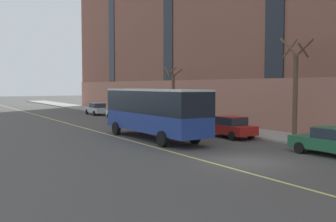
{
  "coord_description": "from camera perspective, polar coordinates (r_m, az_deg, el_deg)",
  "views": [
    {
      "loc": [
        -13.48,
        -14.63,
        3.82
      ],
      "look_at": [
        2.63,
        11.78,
        1.8
      ],
      "focal_mm": 42.0,
      "sensor_mm": 36.0,
      "label": 1
    }
  ],
  "objects": [
    {
      "name": "parked_car_white_2",
      "position": [
        44.87,
        -6.82,
        -0.17
      ],
      "size": [
        2.04,
        4.41,
        1.56
      ],
      "color": "silver",
      "rests_on": "ground"
    },
    {
      "name": "parked_car_green_5",
      "position": [
        23.11,
        22.71,
        -4.11
      ],
      "size": [
        2.01,
        4.49,
        1.56
      ],
      "color": "#23603D",
      "rests_on": "ground"
    },
    {
      "name": "lane_centerline",
      "position": [
        21.57,
        2.44,
        -6.46
      ],
      "size": [
        0.16,
        140.0,
        0.01
      ],
      "primitive_type": "cube",
      "color": "#E0D66B",
      "rests_on": "ground"
    },
    {
      "name": "parked_car_red_0",
      "position": [
        36.29,
        -0.42,
        -1.07
      ],
      "size": [
        2.02,
        4.58,
        1.56
      ],
      "color": "#B21E19",
      "rests_on": "ground"
    },
    {
      "name": "sidewalk",
      "position": [
        28.44,
        19.78,
        -4.05
      ],
      "size": [
        4.19,
        160.0,
        0.15
      ],
      "primitive_type": "cube",
      "color": "#9E9B93",
      "rests_on": "ground"
    },
    {
      "name": "parked_car_red_4",
      "position": [
        29.08,
        8.96,
        -2.31
      ],
      "size": [
        1.95,
        4.26,
        1.56
      ],
      "color": "#B21E19",
      "rests_on": "ground"
    },
    {
      "name": "street_tree_mid_block",
      "position": [
        28.73,
        17.99,
        3.35
      ],
      "size": [
        1.71,
        1.66,
        6.97
      ],
      "color": "brown",
      "rests_on": "sidewalk"
    },
    {
      "name": "parked_car_silver_6",
      "position": [
        51.83,
        -10.27,
        0.32
      ],
      "size": [
        1.98,
        4.71,
        1.56
      ],
      "color": "#B7B7BC",
      "rests_on": "ground"
    },
    {
      "name": "city_bus",
      "position": [
        27.68,
        -2.07,
        0.1
      ],
      "size": [
        2.81,
        10.78,
        3.56
      ],
      "color": "navy",
      "rests_on": "ground"
    },
    {
      "name": "street_tree_far_uptown",
      "position": [
        41.01,
        0.72,
        2.57
      ],
      "size": [
        1.76,
        1.43,
        5.64
      ],
      "color": "brown",
      "rests_on": "sidewalk"
    },
    {
      "name": "ground_plane",
      "position": [
        20.26,
        11.17,
        -7.21
      ],
      "size": [
        260.0,
        260.0,
        0.0
      ],
      "primitive_type": "plane",
      "color": "#4C4947"
    }
  ]
}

